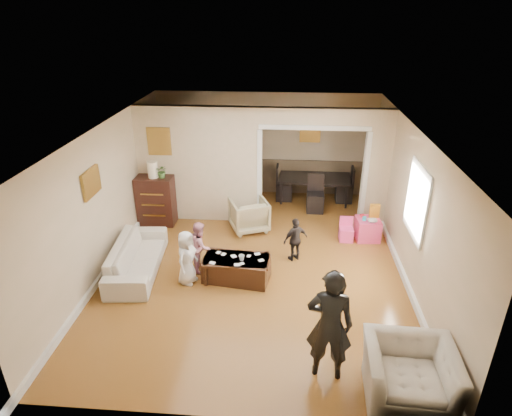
# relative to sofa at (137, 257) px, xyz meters

# --- Properties ---
(floor) EXTENTS (7.00, 7.00, 0.00)m
(floor) POSITION_rel_sofa_xyz_m (2.15, 0.47, -0.29)
(floor) COLOR #9C6528
(floor) RESTS_ON ground
(partition_left) EXTENTS (2.75, 0.18, 2.60)m
(partition_left) POSITION_rel_sofa_xyz_m (0.78, 2.27, 1.01)
(partition_left) COLOR beige
(partition_left) RESTS_ON ground
(partition_right) EXTENTS (0.55, 0.18, 2.60)m
(partition_right) POSITION_rel_sofa_xyz_m (4.63, 2.27, 1.01)
(partition_right) COLOR beige
(partition_right) RESTS_ON ground
(partition_header) EXTENTS (2.22, 0.18, 0.35)m
(partition_header) POSITION_rel_sofa_xyz_m (3.25, 2.27, 2.14)
(partition_header) COLOR beige
(partition_header) RESTS_ON partition_right
(window_pane) EXTENTS (0.03, 0.95, 1.10)m
(window_pane) POSITION_rel_sofa_xyz_m (4.88, 0.07, 1.26)
(window_pane) COLOR white
(window_pane) RESTS_ON ground
(framed_art_partition) EXTENTS (0.45, 0.03, 0.55)m
(framed_art_partition) POSITION_rel_sofa_xyz_m (-0.05, 2.17, 1.56)
(framed_art_partition) COLOR brown
(framed_art_partition) RESTS_ON partition_left
(framed_art_sofa_wall) EXTENTS (0.03, 0.55, 0.40)m
(framed_art_sofa_wall) POSITION_rel_sofa_xyz_m (-0.56, -0.13, 1.51)
(framed_art_sofa_wall) COLOR brown
(framed_art_alcove) EXTENTS (0.45, 0.03, 0.55)m
(framed_art_alcove) POSITION_rel_sofa_xyz_m (3.25, 3.91, 1.41)
(framed_art_alcove) COLOR brown
(sofa) EXTENTS (0.95, 2.04, 0.58)m
(sofa) POSITION_rel_sofa_xyz_m (0.00, 0.00, 0.00)
(sofa) COLOR beige
(sofa) RESTS_ON ground
(armchair_back) EXTENTS (0.99, 1.01, 0.71)m
(armchair_back) POSITION_rel_sofa_xyz_m (1.91, 1.79, 0.07)
(armchair_back) COLOR tan
(armchair_back) RESTS_ON ground
(armchair_front) EXTENTS (1.14, 1.01, 0.71)m
(armchair_front) POSITION_rel_sofa_xyz_m (4.30, -2.51, 0.07)
(armchair_front) COLOR beige
(armchair_front) RESTS_ON ground
(dresser) EXTENTS (0.81, 0.45, 1.11)m
(dresser) POSITION_rel_sofa_xyz_m (-0.18, 1.93, 0.27)
(dresser) COLOR black
(dresser) RESTS_ON ground
(table_lamp) EXTENTS (0.22, 0.22, 0.36)m
(table_lamp) POSITION_rel_sofa_xyz_m (-0.18, 1.93, 1.00)
(table_lamp) COLOR #FCF0CE
(table_lamp) RESTS_ON dresser
(potted_plant) EXTENTS (0.26, 0.23, 0.29)m
(potted_plant) POSITION_rel_sofa_xyz_m (0.02, 1.93, 0.97)
(potted_plant) COLOR #4A7433
(potted_plant) RESTS_ON dresser
(coffee_table) EXTENTS (1.23, 0.74, 0.43)m
(coffee_table) POSITION_rel_sofa_xyz_m (1.86, -0.14, -0.07)
(coffee_table) COLOR #3A1F12
(coffee_table) RESTS_ON ground
(coffee_cup) EXTENTS (0.12, 0.12, 0.10)m
(coffee_cup) POSITION_rel_sofa_xyz_m (1.96, -0.19, 0.19)
(coffee_cup) COLOR silver
(coffee_cup) RESTS_ON coffee_table
(play_table) EXTENTS (0.51, 0.51, 0.46)m
(play_table) POSITION_rel_sofa_xyz_m (4.44, 1.55, -0.06)
(play_table) COLOR #E23B72
(play_table) RESTS_ON ground
(cereal_box) EXTENTS (0.20, 0.09, 0.30)m
(cereal_box) POSITION_rel_sofa_xyz_m (4.56, 1.65, 0.32)
(cereal_box) COLOR yellow
(cereal_box) RESTS_ON play_table
(cyan_cup) EXTENTS (0.08, 0.08, 0.08)m
(cyan_cup) POSITION_rel_sofa_xyz_m (4.34, 1.50, 0.21)
(cyan_cup) COLOR #28AFCA
(cyan_cup) RESTS_ON play_table
(toy_block) EXTENTS (0.10, 0.09, 0.05)m
(toy_block) POSITION_rel_sofa_xyz_m (4.32, 1.67, 0.19)
(toy_block) COLOR red
(toy_block) RESTS_ON play_table
(play_bowl) EXTENTS (0.21, 0.21, 0.05)m
(play_bowl) POSITION_rel_sofa_xyz_m (4.49, 1.43, 0.19)
(play_bowl) COLOR silver
(play_bowl) RESTS_ON play_table
(dining_table) EXTENTS (1.83, 1.11, 0.62)m
(dining_table) POSITION_rel_sofa_xyz_m (3.40, 3.48, 0.02)
(dining_table) COLOR black
(dining_table) RESTS_ON ground
(adult_person) EXTENTS (0.64, 0.46, 1.63)m
(adult_person) POSITION_rel_sofa_xyz_m (3.31, -2.24, 0.53)
(adult_person) COLOR black
(adult_person) RESTS_ON ground
(child_kneel_a) EXTENTS (0.46, 0.56, 1.00)m
(child_kneel_a) POSITION_rel_sofa_xyz_m (1.01, -0.29, 0.21)
(child_kneel_a) COLOR silver
(child_kneel_a) RESTS_ON ground
(child_kneel_b) EXTENTS (0.45, 0.53, 0.96)m
(child_kneel_b) POSITION_rel_sofa_xyz_m (1.16, 0.16, 0.19)
(child_kneel_b) COLOR pink
(child_kneel_b) RESTS_ON ground
(child_toddler) EXTENTS (0.55, 0.46, 0.88)m
(child_toddler) POSITION_rel_sofa_xyz_m (2.91, 0.61, 0.15)
(child_toddler) COLOR black
(child_toddler) RESTS_ON ground
(craft_papers) EXTENTS (0.96, 0.49, 0.00)m
(craft_papers) POSITION_rel_sofa_xyz_m (1.88, -0.14, 0.15)
(craft_papers) COLOR white
(craft_papers) RESTS_ON coffee_table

